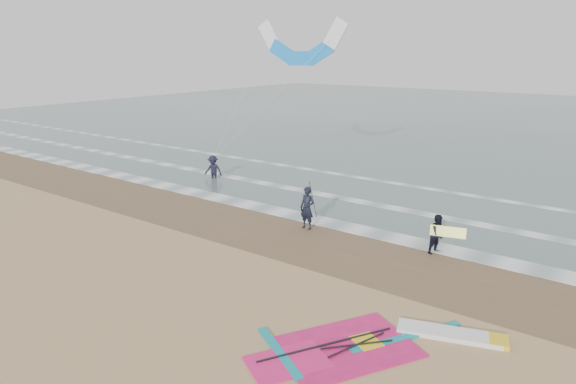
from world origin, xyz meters
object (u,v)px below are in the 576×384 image
Objects in this scene: windsurf_rig at (375,345)px; person_walking at (438,234)px; surf_kite at (301,47)px; person_standing at (307,208)px; person_wading at (213,164)px.

windsurf_rig is 7.30m from person_walking.
person_walking reaches higher than windsurf_rig.
windsurf_rig is 0.74× the size of surf_kite.
person_wading is at bearing 160.02° from person_standing.
person_walking is at bearing -26.38° from person_wading.
person_standing is (-6.60, 6.51, 0.90)m from windsurf_rig.
person_walking is at bearing 9.91° from person_standing.
surf_kite reaches higher than person_standing.
surf_kite is at bearing 14.53° from person_wading.
windsurf_rig is at bearing -41.64° from person_standing.
surf_kite is (4.60, 2.48, 6.79)m from person_wading.
surf_kite reaches higher than person_wading.
surf_kite is (-10.52, 5.85, 6.91)m from person_walking.
person_wading is at bearing 146.82° from windsurf_rig.
person_standing reaches higher than person_wading.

